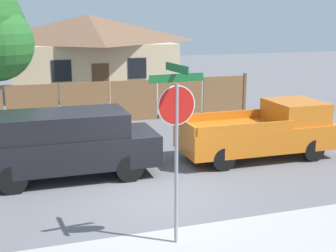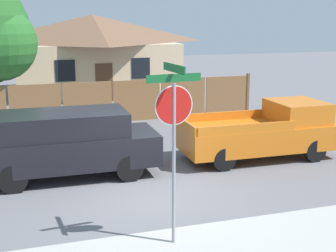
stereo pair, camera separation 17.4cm
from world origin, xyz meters
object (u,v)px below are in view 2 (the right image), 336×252
object	(u,v)px
red_suv	(68,142)
stop_sign	(174,123)
orange_pickup	(265,132)
house	(93,52)

from	to	relation	value
red_suv	stop_sign	distance (m)	5.08
red_suv	orange_pickup	size ratio (longest dim) A/B	0.99
orange_pickup	house	bearing A→B (deg)	102.43
house	red_suv	xyz separation A→B (m)	(-3.06, -14.93, -1.32)
red_suv	stop_sign	xyz separation A→B (m)	(1.56, -4.61, 1.45)
stop_sign	red_suv	bearing A→B (deg)	103.93
orange_pickup	stop_sign	bearing A→B (deg)	-133.92
house	red_suv	bearing A→B (deg)	-101.58
house	stop_sign	xyz separation A→B (m)	(-1.50, -19.54, 0.13)
red_suv	stop_sign	size ratio (longest dim) A/B	1.38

